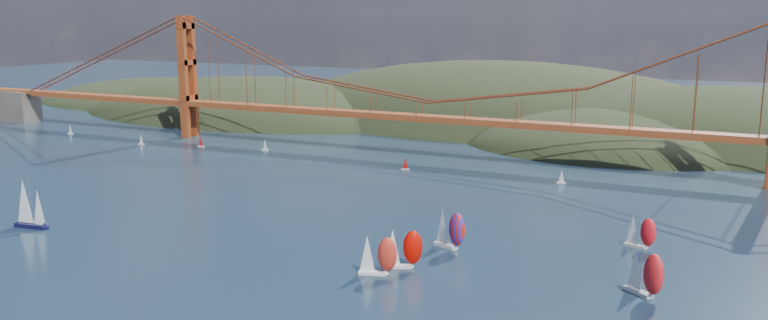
{
  "coord_description": "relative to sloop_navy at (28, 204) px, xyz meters",
  "views": [
    {
      "loc": [
        109.49,
        -88.93,
        55.96
      ],
      "look_at": [
        23.04,
        90.0,
        16.93
      ],
      "focal_mm": 35.0,
      "sensor_mm": 36.0,
      "label": 1
    }
  ],
  "objects": [
    {
      "name": "headlands",
      "position": [
        103.58,
        235.58,
        -18.92
      ],
      "size": [
        725.0,
        225.0,
        96.0
      ],
      "color": "black",
      "rests_on": "ground"
    },
    {
      "name": "bridge",
      "position": [
        56.89,
        137.29,
        25.77
      ],
      "size": [
        552.0,
        12.0,
        55.0
      ],
      "color": "brown",
      "rests_on": "ground"
    },
    {
      "name": "sloop_navy",
      "position": [
        0.0,
        0.0,
        0.0
      ],
      "size": [
        9.71,
        5.93,
        14.64
      ],
      "rotation": [
        0.0,
        0.0,
        0.14
      ],
      "color": "black",
      "rests_on": "ground"
    },
    {
      "name": "racer_0",
      "position": [
        99.29,
        7.22,
        -1.84
      ],
      "size": [
        8.73,
        5.25,
        9.78
      ],
      "rotation": [
        0.0,
        0.0,
        0.29
      ],
      "color": "white",
      "rests_on": "ground"
    },
    {
      "name": "racer_1",
      "position": [
        102.43,
        13.64,
        -1.78
      ],
      "size": [
        8.84,
        6.19,
        9.91
      ],
      "rotation": [
        0.0,
        0.0,
        0.42
      ],
      "color": "silver",
      "rests_on": "ground"
    },
    {
      "name": "racer_2",
      "position": [
        152.94,
        19.66,
        -1.38
      ],
      "size": [
        9.22,
        8.04,
        10.75
      ],
      "rotation": [
        0.0,
        0.0,
        -0.64
      ],
      "color": "silver",
      "rests_on": "ground"
    },
    {
      "name": "racer_3",
      "position": [
        148.19,
        52.09,
        -2.28
      ],
      "size": [
        7.91,
        4.98,
        8.85
      ],
      "rotation": [
        0.0,
        0.0,
        -0.33
      ],
      "color": "silver",
      "rests_on": "ground"
    },
    {
      "name": "racer_rwb",
      "position": [
        106.64,
        31.82,
        -1.43
      ],
      "size": [
        9.51,
        6.45,
        10.64
      ],
      "rotation": [
        0.0,
        0.0,
        -0.39
      ],
      "color": "white",
      "rests_on": "ground"
    },
    {
      "name": "distant_boat_0",
      "position": [
        -116.55,
        117.52,
        -4.05
      ],
      "size": [
        3.0,
        2.0,
        4.7
      ],
      "color": "silver",
      "rests_on": "ground"
    },
    {
      "name": "distant_boat_1",
      "position": [
        -65.86,
        110.29,
        -4.05
      ],
      "size": [
        3.0,
        2.0,
        4.7
      ],
      "color": "silver",
      "rests_on": "ground"
    },
    {
      "name": "distant_boat_2",
      "position": [
        -38.85,
        117.22,
        -4.05
      ],
      "size": [
        3.0,
        2.0,
        4.7
      ],
      "color": "silver",
      "rests_on": "ground"
    },
    {
      "name": "distant_boat_3",
      "position": [
        -9.33,
        122.02,
        -4.05
      ],
      "size": [
        3.0,
        2.0,
        4.7
      ],
      "color": "silver",
      "rests_on": "ground"
    },
    {
      "name": "distant_boat_8",
      "position": [
        115.5,
        113.74,
        -4.05
      ],
      "size": [
        3.0,
        2.0,
        4.7
      ],
      "color": "silver",
      "rests_on": "ground"
    },
    {
      "name": "distant_boat_9",
      "position": [
        59.29,
        111.42,
        -4.05
      ],
      "size": [
        3.0,
        2.0,
        4.7
      ],
      "color": "silver",
      "rests_on": "ground"
    }
  ]
}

